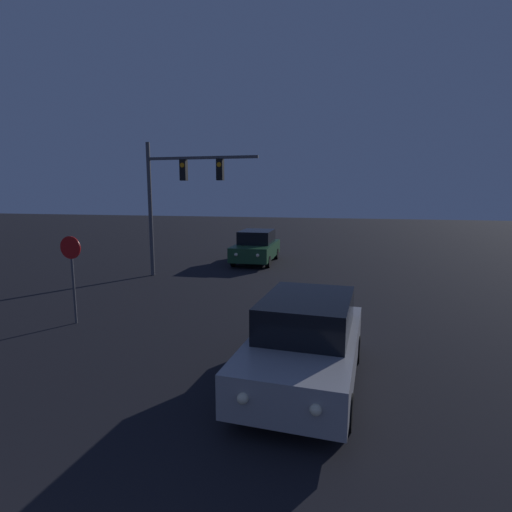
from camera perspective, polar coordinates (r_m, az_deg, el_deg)
car_near at (r=8.20m, az=7.06°, el=-11.98°), size 2.27×4.60×1.75m
car_far at (r=21.85m, az=0.02°, el=1.36°), size 2.14×4.55×1.75m
traffic_signal_mast at (r=18.21m, az=-11.27°, el=9.57°), size 5.11×0.30×6.00m
stop_sign at (r=12.64m, az=-24.82°, el=-1.03°), size 0.66×0.07×2.58m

